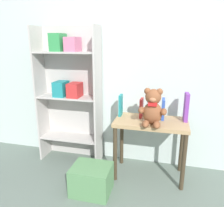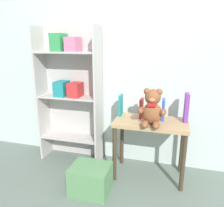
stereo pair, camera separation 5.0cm
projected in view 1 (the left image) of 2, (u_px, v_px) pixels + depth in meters
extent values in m
cube|color=silver|center=(148.00, 48.00, 2.20)|extent=(4.80, 0.06, 2.50)
cube|color=#BCB7B2|center=(41.00, 95.00, 2.44)|extent=(0.02, 0.25, 1.47)
cube|color=#BCB7B2|center=(98.00, 99.00, 2.29)|extent=(0.02, 0.25, 1.47)
cube|color=#BCB7B2|center=(73.00, 95.00, 2.47)|extent=(0.68, 0.02, 1.47)
cube|color=#BCB7B2|center=(71.00, 137.00, 2.49)|extent=(0.65, 0.23, 0.02)
cube|color=#BCB7B2|center=(69.00, 97.00, 2.36)|extent=(0.65, 0.23, 0.02)
cube|color=#BCB7B2|center=(66.00, 52.00, 2.24)|extent=(0.65, 0.23, 0.02)
cube|color=#33934C|center=(58.00, 42.00, 2.22)|extent=(0.12, 0.18, 0.18)
cube|color=#D17093|center=(73.00, 44.00, 2.18)|extent=(0.12, 0.18, 0.14)
cube|color=teal|center=(61.00, 89.00, 2.35)|extent=(0.12, 0.18, 0.16)
cube|color=red|center=(75.00, 90.00, 2.31)|extent=(0.12, 0.18, 0.15)
cube|color=tan|center=(151.00, 122.00, 2.08)|extent=(0.69, 0.38, 0.04)
cylinder|color=#3E3121|center=(115.00, 154.00, 2.09)|extent=(0.04, 0.04, 0.55)
cylinder|color=#3E3121|center=(184.00, 162.00, 1.94)|extent=(0.04, 0.04, 0.55)
cylinder|color=#3E3121|center=(122.00, 140.00, 2.39)|extent=(0.04, 0.04, 0.55)
cylinder|color=#3E3121|center=(182.00, 147.00, 2.24)|extent=(0.04, 0.04, 0.55)
ellipsoid|color=brown|center=(152.00, 113.00, 1.97)|extent=(0.17, 0.13, 0.20)
sphere|color=brown|center=(153.00, 97.00, 1.93)|extent=(0.14, 0.14, 0.14)
sphere|color=brown|center=(147.00, 91.00, 1.93)|extent=(0.06, 0.06, 0.06)
sphere|color=brown|center=(160.00, 92.00, 1.90)|extent=(0.06, 0.06, 0.06)
ellipsoid|color=#B56E48|center=(153.00, 100.00, 1.87)|extent=(0.06, 0.04, 0.04)
ellipsoid|color=brown|center=(141.00, 110.00, 1.97)|extent=(0.06, 0.11, 0.06)
ellipsoid|color=brown|center=(164.00, 112.00, 1.92)|extent=(0.06, 0.11, 0.06)
ellipsoid|color=brown|center=(146.00, 124.00, 1.91)|extent=(0.06, 0.12, 0.06)
ellipsoid|color=brown|center=(157.00, 125.00, 1.88)|extent=(0.06, 0.12, 0.06)
cube|color=red|center=(152.00, 104.00, 1.89)|extent=(0.08, 0.02, 0.03)
cube|color=teal|center=(121.00, 105.00, 2.20)|extent=(0.02, 0.10, 0.22)
cube|color=red|center=(141.00, 108.00, 2.15)|extent=(0.03, 0.11, 0.19)
cube|color=#2D51B7|center=(163.00, 109.00, 2.10)|extent=(0.03, 0.12, 0.20)
cube|color=purple|center=(186.00, 107.00, 2.04)|extent=(0.04, 0.12, 0.27)
cube|color=#568956|center=(92.00, 179.00, 1.95)|extent=(0.34, 0.28, 0.25)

